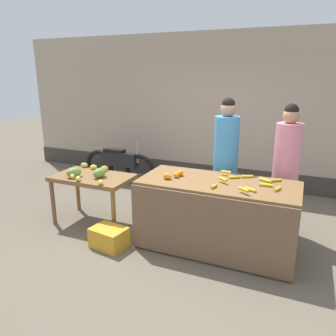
% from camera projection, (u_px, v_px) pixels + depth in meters
% --- Properties ---
extents(ground_plane, '(24.00, 24.00, 0.00)m').
position_uv_depth(ground_plane, '(176.00, 238.00, 4.42)').
color(ground_plane, '#665B4C').
extents(market_wall_back, '(9.31, 0.23, 2.93)m').
position_uv_depth(market_wall_back, '(227.00, 112.00, 6.33)').
color(market_wall_back, tan).
rests_on(market_wall_back, ground).
extents(fruit_stall_counter, '(1.93, 0.88, 0.89)m').
position_uv_depth(fruit_stall_counter, '(216.00, 215.00, 4.08)').
color(fruit_stall_counter, brown).
rests_on(fruit_stall_counter, ground).
extents(side_table_wooden, '(1.14, 0.67, 0.73)m').
position_uv_depth(side_table_wooden, '(93.00, 182.00, 4.74)').
color(side_table_wooden, brown).
rests_on(side_table_wooden, ground).
extents(banana_bunch_pile, '(0.78, 0.69, 0.07)m').
position_uv_depth(banana_bunch_pile, '(248.00, 182.00, 3.88)').
color(banana_bunch_pile, gold).
rests_on(banana_bunch_pile, fruit_stall_counter).
extents(orange_pile, '(0.19, 0.27, 0.08)m').
position_uv_depth(orange_pile, '(173.00, 175.00, 4.09)').
color(orange_pile, orange).
rests_on(orange_pile, fruit_stall_counter).
extents(mango_papaya_pile, '(0.84, 0.71, 0.14)m').
position_uv_depth(mango_papaya_pile, '(88.00, 172.00, 4.66)').
color(mango_papaya_pile, '#D5C746').
rests_on(mango_papaya_pile, side_table_wooden).
extents(vendor_woman_blue_shirt, '(0.34, 0.34, 1.85)m').
position_uv_depth(vendor_woman_blue_shirt, '(225.00, 164.00, 4.58)').
color(vendor_woman_blue_shirt, '#33333D').
rests_on(vendor_woman_blue_shirt, ground).
extents(vendor_woman_pink_shirt, '(0.34, 0.34, 1.80)m').
position_uv_depth(vendor_woman_pink_shirt, '(285.00, 171.00, 4.34)').
color(vendor_woman_pink_shirt, '#33333D').
rests_on(vendor_woman_pink_shirt, ground).
extents(parked_motorcycle, '(1.60, 0.18, 0.88)m').
position_uv_depth(parked_motorcycle, '(119.00, 164.00, 6.57)').
color(parked_motorcycle, black).
rests_on(parked_motorcycle, ground).
extents(produce_crate, '(0.48, 0.38, 0.26)m').
position_uv_depth(produce_crate, '(109.00, 237.00, 4.17)').
color(produce_crate, gold).
rests_on(produce_crate, ground).
extents(produce_sack, '(0.42, 0.37, 0.51)m').
position_uv_depth(produce_sack, '(164.00, 197.00, 5.19)').
color(produce_sack, maroon).
rests_on(produce_sack, ground).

